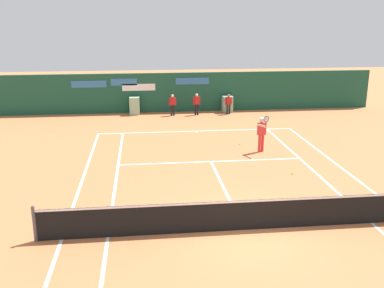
# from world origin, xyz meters

# --- Properties ---
(ground_plane) EXTENTS (80.00, 80.00, 0.01)m
(ground_plane) POSITION_xyz_m (-0.00, 0.58, 0.00)
(ground_plane) COLOR #C67042
(tennis_net) EXTENTS (12.10, 0.10, 1.07)m
(tennis_net) POSITION_xyz_m (0.00, 0.00, 0.51)
(tennis_net) COLOR #4C4C51
(tennis_net) RESTS_ON ground_plane
(sponsor_back_wall) EXTENTS (25.00, 1.02, 2.56)m
(sponsor_back_wall) POSITION_xyz_m (-0.04, 16.97, 1.24)
(sponsor_back_wall) COLOR #194C38
(sponsor_back_wall) RESTS_ON ground_plane
(player_on_baseline) EXTENTS (0.49, 0.84, 1.85)m
(player_on_baseline) POSITION_xyz_m (2.54, 7.56, 0.98)
(player_on_baseline) COLOR red
(player_on_baseline) RESTS_ON ground_plane
(ball_kid_left_post) EXTENTS (0.46, 0.21, 1.38)m
(ball_kid_left_post) POSITION_xyz_m (0.54, 15.77, 0.80)
(ball_kid_left_post) COLOR black
(ball_kid_left_post) RESTS_ON ground_plane
(ball_kid_centre_post) EXTENTS (0.45, 0.20, 1.36)m
(ball_kid_centre_post) POSITION_xyz_m (-1.00, 15.77, 0.78)
(ball_kid_centre_post) COLOR black
(ball_kid_centre_post) RESTS_ON ground_plane
(ball_kid_right_post) EXTENTS (0.43, 0.19, 1.29)m
(ball_kid_right_post) POSITION_xyz_m (2.59, 15.77, 0.74)
(ball_kid_right_post) COLOR black
(ball_kid_right_post) RESTS_ON ground_plane
(tennis_ball_near_service_line) EXTENTS (0.07, 0.07, 0.07)m
(tennis_ball_near_service_line) POSITION_xyz_m (3.01, 4.47, 0.03)
(tennis_ball_near_service_line) COLOR #CCE033
(tennis_ball_near_service_line) RESTS_ON ground_plane
(tennis_ball_mid_court) EXTENTS (0.07, 0.07, 0.07)m
(tennis_ball_mid_court) POSITION_xyz_m (1.84, 8.86, 0.03)
(tennis_ball_mid_court) COLOR #CCE033
(tennis_ball_mid_court) RESTS_ON ground_plane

